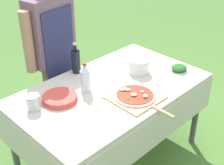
{
  "coord_description": "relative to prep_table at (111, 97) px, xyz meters",
  "views": [
    {
      "loc": [
        -1.44,
        -1.45,
        1.98
      ],
      "look_at": [
        0.01,
        0.0,
        0.77
      ],
      "focal_mm": 50.0,
      "sensor_mm": 36.0,
      "label": 1
    }
  ],
  "objects": [
    {
      "name": "pizza_on_peel",
      "position": [
        0.02,
        -0.23,
        0.1
      ],
      "size": [
        0.35,
        0.53,
        0.05
      ],
      "rotation": [
        0.0,
        0.0,
        -0.02
      ],
      "color": "#D1B27F",
      "rests_on": "prep_table"
    },
    {
      "name": "prep_table",
      "position": [
        0.0,
        0.0,
        0.0
      ],
      "size": [
        1.51,
        0.9,
        0.73
      ],
      "color": "beige",
      "rests_on": "ground"
    },
    {
      "name": "person_cook",
      "position": [
        -0.07,
        0.65,
        0.24
      ],
      "size": [
        0.56,
        0.24,
        1.52
      ],
      "rotation": [
        0.0,
        0.0,
        3.29
      ],
      "color": "#70604C",
      "rests_on": "ground"
    },
    {
      "name": "sauce_jar",
      "position": [
        -0.58,
        0.18,
        0.13
      ],
      "size": [
        0.09,
        0.09,
        0.11
      ],
      "color": "silver",
      "rests_on": "prep_table"
    },
    {
      "name": "mixing_tub",
      "position": [
        0.34,
        0.02,
        0.14
      ],
      "size": [
        0.17,
        0.17,
        0.12
      ],
      "primitive_type": "cylinder",
      "color": "silver",
      "rests_on": "prep_table"
    },
    {
      "name": "plate_stack",
      "position": [
        -0.39,
        0.13,
        0.1
      ],
      "size": [
        0.25,
        0.25,
        0.04
      ],
      "color": "#DB4C42",
      "rests_on": "prep_table"
    },
    {
      "name": "herb_container",
      "position": [
        0.59,
        -0.21,
        0.11
      ],
      "size": [
        0.18,
        0.17,
        0.05
      ],
      "rotation": [
        0.0,
        0.0,
        -0.17
      ],
      "color": "silver",
      "rests_on": "prep_table"
    },
    {
      "name": "ground_plane",
      "position": [
        0.0,
        0.0,
        -0.65
      ],
      "size": [
        12.0,
        12.0,
        0.0
      ],
      "primitive_type": "plane",
      "color": "#517F38"
    },
    {
      "name": "water_bottle",
      "position": [
        -0.17,
        0.1,
        0.19
      ],
      "size": [
        0.08,
        0.08,
        0.23
      ],
      "color": "silver",
      "rests_on": "prep_table"
    },
    {
      "name": "oil_bottle",
      "position": [
        -0.03,
        0.38,
        0.19
      ],
      "size": [
        0.07,
        0.07,
        0.26
      ],
      "color": "black",
      "rests_on": "prep_table"
    }
  ]
}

